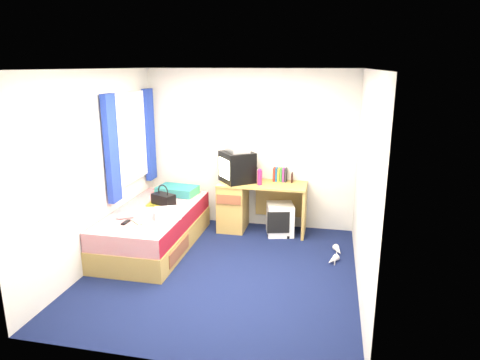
% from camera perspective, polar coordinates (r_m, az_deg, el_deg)
% --- Properties ---
extents(ground, '(3.40, 3.40, 0.00)m').
position_cam_1_polar(ground, '(5.35, -2.39, -12.08)').
color(ground, '#0C1438').
rests_on(ground, ground).
extents(room_shell, '(3.40, 3.40, 3.40)m').
position_cam_1_polar(room_shell, '(4.87, -2.58, 3.32)').
color(room_shell, white).
rests_on(room_shell, ground).
extents(bed, '(1.01, 2.00, 0.54)m').
position_cam_1_polar(bed, '(6.04, -11.33, -6.32)').
color(bed, tan).
rests_on(bed, ground).
extents(pillow, '(0.62, 0.43, 0.13)m').
position_cam_1_polar(pillow, '(6.55, -8.35, -1.40)').
color(pillow, '#174D97').
rests_on(pillow, bed).
extents(desk, '(1.30, 0.55, 0.75)m').
position_cam_1_polar(desk, '(6.49, 0.59, -3.19)').
color(desk, tan).
rests_on(desk, ground).
extents(storage_cube, '(0.46, 0.46, 0.47)m').
position_cam_1_polar(storage_cube, '(6.38, 5.36, -5.22)').
color(storage_cube, white).
rests_on(storage_cube, ground).
extents(crt_tv, '(0.61, 0.62, 0.45)m').
position_cam_1_polar(crt_tv, '(6.36, -0.41, 1.76)').
color(crt_tv, black).
rests_on(crt_tv, desk).
extents(vcr, '(0.43, 0.46, 0.07)m').
position_cam_1_polar(vcr, '(6.31, -0.38, 4.08)').
color(vcr, silver).
rests_on(vcr, crt_tv).
extents(book_row, '(0.20, 0.13, 0.20)m').
position_cam_1_polar(book_row, '(6.45, 5.36, 0.71)').
color(book_row, maroon).
rests_on(book_row, desk).
extents(picture_frame, '(0.02, 0.12, 0.14)m').
position_cam_1_polar(picture_frame, '(6.41, 6.95, 0.32)').
color(picture_frame, black).
rests_on(picture_frame, desk).
extents(pink_water_bottle, '(0.07, 0.07, 0.22)m').
position_cam_1_polar(pink_water_bottle, '(6.22, 2.64, 0.31)').
color(pink_water_bottle, '#EF215C').
rests_on(pink_water_bottle, desk).
extents(aerosol_can, '(0.06, 0.06, 0.19)m').
position_cam_1_polar(aerosol_can, '(6.41, 2.19, 0.65)').
color(aerosol_can, white).
rests_on(aerosol_can, desk).
extents(handbag, '(0.36, 0.29, 0.30)m').
position_cam_1_polar(handbag, '(6.09, -10.17, -2.51)').
color(handbag, black).
rests_on(handbag, bed).
extents(towel, '(0.41, 0.38, 0.11)m').
position_cam_1_polar(towel, '(5.61, -9.62, -4.36)').
color(towel, white).
rests_on(towel, bed).
extents(magazine, '(0.23, 0.30, 0.01)m').
position_cam_1_polar(magazine, '(6.18, -11.12, -3.06)').
color(magazine, yellow).
rests_on(magazine, bed).
extents(water_bottle, '(0.20, 0.17, 0.07)m').
position_cam_1_polar(water_bottle, '(5.68, -14.99, -4.65)').
color(water_bottle, silver).
rests_on(water_bottle, bed).
extents(colour_swatch_fan, '(0.21, 0.19, 0.01)m').
position_cam_1_polar(colour_swatch_fan, '(5.51, -13.58, -5.48)').
color(colour_swatch_fan, gold).
rests_on(colour_swatch_fan, bed).
extents(remote_control, '(0.06, 0.16, 0.02)m').
position_cam_1_polar(remote_control, '(5.53, -14.99, -5.47)').
color(remote_control, black).
rests_on(remote_control, bed).
extents(window_assembly, '(0.11, 1.42, 1.40)m').
position_cam_1_polar(window_assembly, '(6.25, -14.33, 5.17)').
color(window_assembly, silver).
rests_on(window_assembly, room_shell).
extents(white_heels, '(0.24, 0.56, 0.09)m').
position_cam_1_polar(white_heels, '(5.81, 12.60, -9.75)').
color(white_heels, silver).
rests_on(white_heels, ground).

